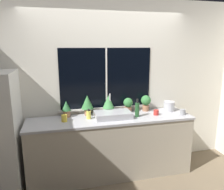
# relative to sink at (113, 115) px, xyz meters

# --- Properties ---
(ground_plane) EXTENTS (14.00, 14.00, 0.00)m
(ground_plane) POSITION_rel_sink_xyz_m (-0.03, -0.29, -0.97)
(ground_plane) COLOR brown
(wall_back) EXTENTS (8.00, 0.09, 2.70)m
(wall_back) POSITION_rel_sink_xyz_m (-0.03, 0.35, 0.38)
(wall_back) COLOR silver
(wall_back) RESTS_ON ground_plane
(wall_right) EXTENTS (0.06, 7.00, 2.70)m
(wall_right) POSITION_rel_sink_xyz_m (2.18, 1.21, 0.38)
(wall_right) COLOR silver
(wall_right) RESTS_ON ground_plane
(counter) EXTENTS (2.48, 0.59, 0.93)m
(counter) POSITION_rel_sink_xyz_m (-0.03, -0.00, -0.51)
(counter) COLOR #B2A893
(counter) RESTS_ON ground_plane
(sink) EXTENTS (0.54, 0.37, 0.33)m
(sink) POSITION_rel_sink_xyz_m (0.00, 0.00, 0.00)
(sink) COLOR #ADADB2
(sink) RESTS_ON counter
(potted_plant_far_left) EXTENTS (0.14, 0.14, 0.25)m
(potted_plant_far_left) POSITION_rel_sink_xyz_m (-0.67, 0.21, 0.09)
(potted_plant_far_left) COLOR #9E6B4C
(potted_plant_far_left) RESTS_ON counter
(potted_plant_left) EXTENTS (0.19, 0.19, 0.31)m
(potted_plant_left) POSITION_rel_sink_xyz_m (-0.35, 0.21, 0.15)
(potted_plant_left) COLOR #9E6B4C
(potted_plant_left) RESTS_ON counter
(potted_plant_center) EXTENTS (0.18, 0.18, 0.30)m
(potted_plant_center) POSITION_rel_sink_xyz_m (-0.02, 0.21, 0.13)
(potted_plant_center) COLOR #9E6B4C
(potted_plant_center) RESTS_ON counter
(potted_plant_right) EXTENTS (0.15, 0.15, 0.24)m
(potted_plant_right) POSITION_rel_sink_xyz_m (0.31, 0.21, 0.08)
(potted_plant_right) COLOR #9E6B4C
(potted_plant_right) RESTS_ON counter
(potted_plant_far_right) EXTENTS (0.16, 0.16, 0.26)m
(potted_plant_far_right) POSITION_rel_sink_xyz_m (0.62, 0.21, 0.11)
(potted_plant_far_right) COLOR #9E6B4C
(potted_plant_far_right) RESTS_ON counter
(soap_bottle) EXTENTS (0.07, 0.07, 0.15)m
(soap_bottle) POSITION_rel_sink_xyz_m (-0.36, 0.03, 0.02)
(soap_bottle) COLOR #DBD14C
(soap_bottle) RESTS_ON counter
(bottle_tall) EXTENTS (0.06, 0.06, 0.27)m
(bottle_tall) POSITION_rel_sink_xyz_m (0.37, -0.04, 0.07)
(bottle_tall) COLOR #235128
(bottle_tall) RESTS_ON counter
(mug_yellow) EXTENTS (0.08, 0.08, 0.10)m
(mug_yellow) POSITION_rel_sink_xyz_m (-0.71, -0.00, 0.00)
(mug_yellow) COLOR gold
(mug_yellow) RESTS_ON counter
(mug_grey) EXTENTS (0.09, 0.09, 0.08)m
(mug_grey) POSITION_rel_sink_xyz_m (1.10, -0.12, -0.00)
(mug_grey) COLOR gray
(mug_grey) RESTS_ON counter
(mug_red) EXTENTS (0.08, 0.08, 0.08)m
(mug_red) POSITION_rel_sink_xyz_m (0.69, -0.04, -0.01)
(mug_red) COLOR #B72D28
(mug_red) RESTS_ON counter
(kettle) EXTENTS (0.18, 0.18, 0.17)m
(kettle) POSITION_rel_sink_xyz_m (0.99, 0.13, 0.04)
(kettle) COLOR #B2B2B7
(kettle) RESTS_ON counter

